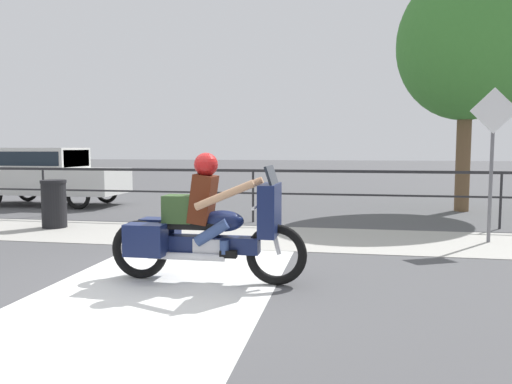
{
  "coord_description": "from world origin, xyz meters",
  "views": [
    {
      "loc": [
        2.04,
        -5.56,
        1.65
      ],
      "look_at": [
        0.79,
        1.22,
        1.03
      ],
      "focal_mm": 35.0,
      "sensor_mm": 36.0,
      "label": 1
    }
  ],
  "objects_px": {
    "parked_car": "(47,173)",
    "trash_bin": "(54,204)",
    "street_sign": "(492,145)",
    "tree_behind_sign": "(467,45)",
    "motorcycle": "(205,226)"
  },
  "relations": [
    {
      "from": "parked_car",
      "to": "street_sign",
      "type": "relative_size",
      "value": 1.59
    },
    {
      "from": "parked_car",
      "to": "trash_bin",
      "type": "xyz_separation_m",
      "value": [
        2.54,
        -3.7,
        -0.44
      ]
    },
    {
      "from": "motorcycle",
      "to": "trash_bin",
      "type": "relative_size",
      "value": 2.51
    },
    {
      "from": "motorcycle",
      "to": "street_sign",
      "type": "relative_size",
      "value": 0.93
    },
    {
      "from": "parked_car",
      "to": "tree_behind_sign",
      "type": "relative_size",
      "value": 0.68
    },
    {
      "from": "street_sign",
      "to": "tree_behind_sign",
      "type": "bearing_deg",
      "value": 83.63
    },
    {
      "from": "tree_behind_sign",
      "to": "street_sign",
      "type": "bearing_deg",
      "value": -96.37
    },
    {
      "from": "motorcycle",
      "to": "parked_car",
      "type": "height_order",
      "value": "parked_car"
    },
    {
      "from": "motorcycle",
      "to": "parked_car",
      "type": "bearing_deg",
      "value": 129.06
    },
    {
      "from": "parked_car",
      "to": "trash_bin",
      "type": "bearing_deg",
      "value": -56.29
    },
    {
      "from": "motorcycle",
      "to": "tree_behind_sign",
      "type": "height_order",
      "value": "tree_behind_sign"
    },
    {
      "from": "trash_bin",
      "to": "street_sign",
      "type": "bearing_deg",
      "value": -0.68
    },
    {
      "from": "trash_bin",
      "to": "street_sign",
      "type": "relative_size",
      "value": 0.37
    },
    {
      "from": "parked_car",
      "to": "tree_behind_sign",
      "type": "xyz_separation_m",
      "value": [
        11.39,
        0.7,
        3.31
      ]
    },
    {
      "from": "parked_car",
      "to": "tree_behind_sign",
      "type": "bearing_deg",
      "value": 2.72
    }
  ]
}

